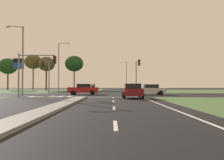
{
  "coord_description": "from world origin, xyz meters",
  "views": [
    {
      "loc": [
        3.38,
        -3.99,
        1.35
      ],
      "look_at": [
        3.51,
        33.47,
        2.24
      ],
      "focal_mm": 37.43,
      "sensor_mm": 36.0,
      "label": 1
    }
  ],
  "objects_px": {
    "car_maroon_near": "(132,91)",
    "traffic_signal_near_left": "(32,67)",
    "fuel_price_totem": "(18,68)",
    "treeline_near": "(7,66)",
    "car_black_third": "(91,88)",
    "street_lamp_second": "(20,57)",
    "street_lamp_fourth": "(125,74)",
    "treeline_fourth": "(73,64)",
    "treeline_second": "(32,62)",
    "pedestrian_at_median": "(94,87)",
    "car_red_second": "(83,89)",
    "car_silver_fourth": "(149,89)",
    "treeline_third": "(46,64)",
    "traffic_signal_far_left": "(46,71)",
    "traffic_signal_far_right": "(136,70)",
    "street_lamp_third": "(59,65)"
  },
  "relations": [
    {
      "from": "treeline_fourth",
      "to": "car_maroon_near",
      "type": "bearing_deg",
      "value": -72.96
    },
    {
      "from": "traffic_signal_far_left",
      "to": "street_lamp_second",
      "type": "relative_size",
      "value": 0.62
    },
    {
      "from": "treeline_near",
      "to": "treeline_second",
      "type": "distance_m",
      "value": 8.33
    },
    {
      "from": "street_lamp_fourth",
      "to": "car_black_third",
      "type": "bearing_deg",
      "value": -130.17
    },
    {
      "from": "treeline_fourth",
      "to": "pedestrian_at_median",
      "type": "bearing_deg",
      "value": -72.27
    },
    {
      "from": "street_lamp_fourth",
      "to": "treeline_fourth",
      "type": "distance_m",
      "value": 18.11
    },
    {
      "from": "traffic_signal_far_left",
      "to": "traffic_signal_far_right",
      "type": "relative_size",
      "value": 0.98
    },
    {
      "from": "street_lamp_fourth",
      "to": "traffic_signal_far_right",
      "type": "bearing_deg",
      "value": -90.54
    },
    {
      "from": "car_maroon_near",
      "to": "car_red_second",
      "type": "relative_size",
      "value": 0.96
    },
    {
      "from": "car_maroon_near",
      "to": "car_silver_fourth",
      "type": "height_order",
      "value": "car_maroon_near"
    },
    {
      "from": "treeline_second",
      "to": "treeline_fourth",
      "type": "xyz_separation_m",
      "value": [
        11.79,
        0.45,
        -0.48
      ]
    },
    {
      "from": "car_silver_fourth",
      "to": "traffic_signal_far_left",
      "type": "relative_size",
      "value": 0.81
    },
    {
      "from": "car_black_third",
      "to": "street_lamp_second",
      "type": "height_order",
      "value": "street_lamp_second"
    },
    {
      "from": "car_black_third",
      "to": "traffic_signal_far_right",
      "type": "distance_m",
      "value": 27.69
    },
    {
      "from": "car_maroon_near",
      "to": "traffic_signal_near_left",
      "type": "relative_size",
      "value": 0.83
    },
    {
      "from": "car_silver_fourth",
      "to": "treeline_third",
      "type": "bearing_deg",
      "value": 37.0
    },
    {
      "from": "street_lamp_second",
      "to": "fuel_price_totem",
      "type": "height_order",
      "value": "street_lamp_second"
    },
    {
      "from": "car_maroon_near",
      "to": "traffic_signal_near_left",
      "type": "bearing_deg",
      "value": 166.97
    },
    {
      "from": "treeline_third",
      "to": "car_maroon_near",
      "type": "bearing_deg",
      "value": -63.25
    },
    {
      "from": "fuel_price_totem",
      "to": "treeline_third",
      "type": "distance_m",
      "value": 26.76
    },
    {
      "from": "car_silver_fourth",
      "to": "treeline_near",
      "type": "bearing_deg",
      "value": 46.06
    },
    {
      "from": "street_lamp_third",
      "to": "street_lamp_second",
      "type": "bearing_deg",
      "value": -91.03
    },
    {
      "from": "car_silver_fourth",
      "to": "treeline_second",
      "type": "bearing_deg",
      "value": 40.31
    },
    {
      "from": "street_lamp_fourth",
      "to": "treeline_fourth",
      "type": "relative_size",
      "value": 0.91
    },
    {
      "from": "street_lamp_third",
      "to": "treeline_near",
      "type": "height_order",
      "value": "street_lamp_third"
    },
    {
      "from": "traffic_signal_far_left",
      "to": "treeline_fourth",
      "type": "height_order",
      "value": "treeline_fourth"
    },
    {
      "from": "car_black_third",
      "to": "treeline_second",
      "type": "height_order",
      "value": "treeline_second"
    },
    {
      "from": "treeline_near",
      "to": "treeline_fourth",
      "type": "distance_m",
      "value": 19.92
    },
    {
      "from": "street_lamp_second",
      "to": "treeline_third",
      "type": "xyz_separation_m",
      "value": [
        -6.94,
        36.1,
        2.41
      ]
    },
    {
      "from": "street_lamp_second",
      "to": "treeline_second",
      "type": "height_order",
      "value": "treeline_second"
    },
    {
      "from": "traffic_signal_far_left",
      "to": "treeline_near",
      "type": "height_order",
      "value": "treeline_near"
    },
    {
      "from": "car_silver_fourth",
      "to": "treeline_second",
      "type": "height_order",
      "value": "treeline_second"
    },
    {
      "from": "traffic_signal_far_right",
      "to": "fuel_price_totem",
      "type": "distance_m",
      "value": 20.13
    },
    {
      "from": "traffic_signal_far_right",
      "to": "treeline_second",
      "type": "distance_m",
      "value": 39.56
    },
    {
      "from": "street_lamp_third",
      "to": "treeline_second",
      "type": "xyz_separation_m",
      "value": [
        -11.49,
        17.16,
        2.34
      ]
    },
    {
      "from": "treeline_third",
      "to": "treeline_fourth",
      "type": "xyz_separation_m",
      "value": [
        7.61,
        1.8,
        0.29
      ]
    },
    {
      "from": "fuel_price_totem",
      "to": "treeline_near",
      "type": "relative_size",
      "value": 0.63
    },
    {
      "from": "traffic_signal_far_left",
      "to": "traffic_signal_near_left",
      "type": "xyz_separation_m",
      "value": [
        1.7,
        -11.82,
        -0.22
      ]
    },
    {
      "from": "street_lamp_fourth",
      "to": "traffic_signal_far_left",
      "type": "bearing_deg",
      "value": -112.57
    },
    {
      "from": "fuel_price_totem",
      "to": "treeline_fourth",
      "type": "xyz_separation_m",
      "value": [
        4.86,
        28.24,
        3.36
      ]
    },
    {
      "from": "car_silver_fourth",
      "to": "treeline_fourth",
      "type": "relative_size",
      "value": 0.45
    },
    {
      "from": "car_red_second",
      "to": "car_black_third",
      "type": "bearing_deg",
      "value": 2.74
    },
    {
      "from": "car_maroon_near",
      "to": "treeline_near",
      "type": "bearing_deg",
      "value": 126.73
    },
    {
      "from": "car_maroon_near",
      "to": "street_lamp_third",
      "type": "bearing_deg",
      "value": 117.93
    },
    {
      "from": "car_maroon_near",
      "to": "traffic_signal_far_right",
      "type": "relative_size",
      "value": 0.76
    },
    {
      "from": "street_lamp_second",
      "to": "treeline_second",
      "type": "bearing_deg",
      "value": 106.55
    },
    {
      "from": "traffic_signal_far_left",
      "to": "treeline_second",
      "type": "xyz_separation_m",
      "value": [
        -11.84,
        28.16,
        4.43
      ]
    },
    {
      "from": "traffic_signal_far_left",
      "to": "treeline_third",
      "type": "height_order",
      "value": "treeline_third"
    },
    {
      "from": "treeline_near",
      "to": "treeline_third",
      "type": "xyz_separation_m",
      "value": [
        12.26,
        -3.03,
        0.37
      ]
    },
    {
      "from": "fuel_price_totem",
      "to": "treeline_second",
      "type": "bearing_deg",
      "value": 104.0
    }
  ]
}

